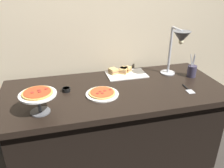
% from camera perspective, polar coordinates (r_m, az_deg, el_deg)
% --- Properties ---
extents(ground_plane, '(8.00, 8.00, 0.00)m').
position_cam_1_polar(ground_plane, '(2.42, 0.61, -17.52)').
color(ground_plane, '#38332D').
extents(back_wall, '(4.40, 0.04, 2.40)m').
position_cam_1_polar(back_wall, '(2.30, -2.58, 14.16)').
color(back_wall, '#C6B593').
rests_on(back_wall, ground_plane).
extents(buffet_table, '(1.90, 0.84, 0.76)m').
position_cam_1_polar(buffet_table, '(2.18, 0.66, -10.08)').
color(buffet_table, black).
rests_on(buffet_table, ground_plane).
extents(heat_lamp, '(0.15, 0.32, 0.46)m').
position_cam_1_polar(heat_lamp, '(2.13, 16.17, 9.98)').
color(heat_lamp, '#B7BABF').
rests_on(heat_lamp, buffet_table).
extents(pizza_plate_front, '(0.27, 0.27, 0.03)m').
position_cam_1_polar(pizza_plate_front, '(1.88, -2.43, -2.33)').
color(pizza_plate_front, white).
rests_on(pizza_plate_front, buffet_table).
extents(pizza_plate_center, '(0.26, 0.26, 0.17)m').
position_cam_1_polar(pizza_plate_center, '(1.67, -17.77, -2.80)').
color(pizza_plate_center, '#595B60').
rests_on(pizza_plate_center, buffet_table).
extents(sandwich_platter, '(0.38, 0.23, 0.06)m').
position_cam_1_polar(sandwich_platter, '(2.27, 2.91, 2.90)').
color(sandwich_platter, white).
rests_on(sandwich_platter, buffet_table).
extents(sauce_cup_near, '(0.07, 0.07, 0.03)m').
position_cam_1_polar(sauce_cup_near, '(1.97, -11.21, -1.33)').
color(sauce_cup_near, black).
rests_on(sauce_cup_near, buffet_table).
extents(utensil_holder, '(0.08, 0.08, 0.23)m').
position_cam_1_polar(utensil_holder, '(2.33, 19.03, 3.10)').
color(utensil_holder, '#383347').
rests_on(utensil_holder, buffet_table).
extents(serving_spatula, '(0.06, 0.17, 0.01)m').
position_cam_1_polar(serving_spatula, '(2.07, 18.19, -1.27)').
color(serving_spatula, '#B7BABF').
rests_on(serving_spatula, buffet_table).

